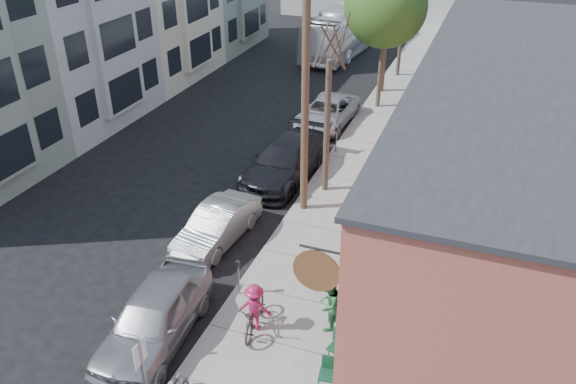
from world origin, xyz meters
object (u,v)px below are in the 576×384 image
(patio_chair_a, at_px, (328,375))
(car_0, at_px, (154,317))
(bus, at_px, (347,29))
(patio_chair_b, at_px, (338,348))
(parking_meter_far, at_px, (336,136))
(tree_leafy_mid, at_px, (386,6))
(car_2, at_px, (285,160))
(patron_green, at_px, (329,304))
(patron_grey, at_px, (348,321))
(tree_bare, at_px, (327,128))
(parking_meter_near, at_px, (238,272))
(cyclist, at_px, (255,307))
(car_1, at_px, (217,225))
(utility_pole_near, at_px, (304,77))
(car_3, at_px, (327,112))
(sign_post, at_px, (144,377))

(patio_chair_a, distance_m, car_0, 5.09)
(bus, bearing_deg, patio_chair_b, -70.20)
(parking_meter_far, xyz_separation_m, car_0, (-1.45, -13.34, -0.17))
(tree_leafy_mid, distance_m, car_2, 10.87)
(patron_green, distance_m, car_0, 4.88)
(patron_grey, height_order, patron_green, patron_grey)
(tree_bare, bearing_deg, car_2, 162.12)
(parking_meter_near, xyz_separation_m, tree_leafy_mid, (0.55, 17.53, 4.61))
(parking_meter_far, relative_size, tree_leafy_mid, 0.16)
(patron_grey, bearing_deg, bus, 172.50)
(tree_leafy_mid, bearing_deg, parking_meter_near, -91.80)
(patron_green, relative_size, cyclist, 1.13)
(car_2, bearing_deg, patron_green, -57.68)
(parking_meter_far, height_order, car_1, parking_meter_far)
(patron_grey, relative_size, cyclist, 1.22)
(car_2, bearing_deg, utility_pole_near, -51.47)
(utility_pole_near, xyz_separation_m, bus, (-4.33, 22.79, -3.77))
(patron_green, height_order, car_0, patron_green)
(parking_meter_near, relative_size, utility_pole_near, 0.12)
(car_0, bearing_deg, patio_chair_b, 4.92)
(parking_meter_far, bearing_deg, patio_chair_a, -74.88)
(parking_meter_near, height_order, car_2, car_2)
(utility_pole_near, distance_m, car_1, 6.03)
(parking_meter_near, bearing_deg, bus, 98.39)
(patio_chair_a, relative_size, patron_grey, 0.48)
(patron_grey, distance_m, car_0, 5.35)
(cyclist, xyz_separation_m, car_0, (-2.51, -1.23, -0.09))
(car_3, bearing_deg, tree_leafy_mid, 61.68)
(tree_bare, bearing_deg, patron_grey, -69.30)
(patio_chair_a, height_order, car_1, car_1)
(patron_grey, xyz_separation_m, car_3, (-5.16, 15.30, -0.37))
(car_3, bearing_deg, patron_green, -69.99)
(utility_pole_near, distance_m, tree_leafy_mid, 11.93)
(tree_bare, height_order, bus, tree_bare)
(patio_chair_b, bearing_deg, car_2, 134.20)
(car_0, relative_size, car_3, 0.95)
(tree_leafy_mid, height_order, bus, tree_leafy_mid)
(patio_chair_b, bearing_deg, patron_green, 134.62)
(utility_pole_near, xyz_separation_m, patron_green, (2.87, -6.08, -4.41))
(patio_chair_b, bearing_deg, patron_grey, 96.66)
(sign_post, height_order, patio_chair_b, sign_post)
(parking_meter_near, bearing_deg, parking_meter_far, 90.00)
(tree_leafy_mid, bearing_deg, patio_chair_a, -81.27)
(parking_meter_far, relative_size, patio_chair_a, 1.41)
(parking_meter_near, relative_size, car_2, 0.22)
(sign_post, height_order, parking_meter_far, sign_post)
(patio_chair_a, bearing_deg, patio_chair_b, 84.23)
(bus, bearing_deg, car_1, -79.94)
(parking_meter_far, height_order, patron_grey, patron_grey)
(cyclist, height_order, car_1, cyclist)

